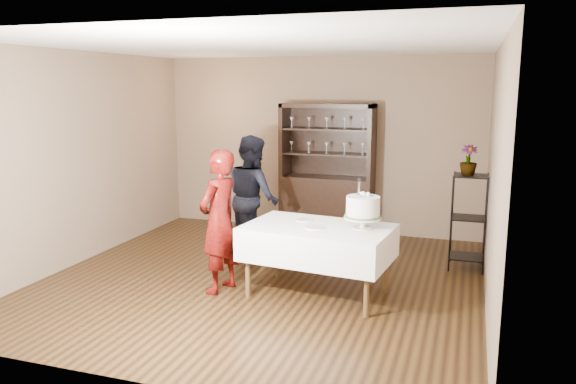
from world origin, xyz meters
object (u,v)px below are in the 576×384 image
Objects in this scene: china_hutch at (327,192)px; man at (253,197)px; cake_table at (318,243)px; plant_etagere at (468,218)px; woman at (219,221)px; potted_plant at (469,160)px; cake at (363,208)px.

china_hutch is 1.58m from man.
china_hutch is 1.21× the size of cake_table.
china_hutch is at bearing 153.17° from plant_etagere.
woman is 0.97× the size of man.
china_hutch reaches higher than woman.
potted_plant reaches higher than cake_table.
plant_etagere is (2.08, -1.05, -0.01)m from china_hutch.
plant_etagere is at bearing 53.30° from cake.
plant_etagere is at bearing 43.78° from cake_table.
china_hutch reaches higher than potted_plant.
cake_table is 4.51× the size of potted_plant.
man is 4.46× the size of potted_plant.
woman reaches higher than cake.
cake_table is 1.04× the size of woman.
potted_plant is at bearing 54.42° from cake.
man is 2.77m from potted_plant.
china_hutch is at bearing -68.27° from man.
cake_table is 1.11m from woman.
potted_plant is at bearing -27.25° from china_hutch.
plant_etagere is 2.12m from cake_table.
plant_etagere is at bearing -2.43° from potted_plant.
potted_plant reaches higher than plant_etagere.
potted_plant is at bearing 135.82° from woman.
plant_etagere is 2.19× the size of cake.
woman is at bearing 141.37° from man.
cake is (1.66, -1.04, 0.18)m from man.
china_hutch is 3.66× the size of cake.
china_hutch is 1.26× the size of woman.
man reaches higher than plant_etagere.
woman is at bearing -146.74° from potted_plant.
plant_etagere is 0.73× the size of man.
cake is 1.79m from potted_plant.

